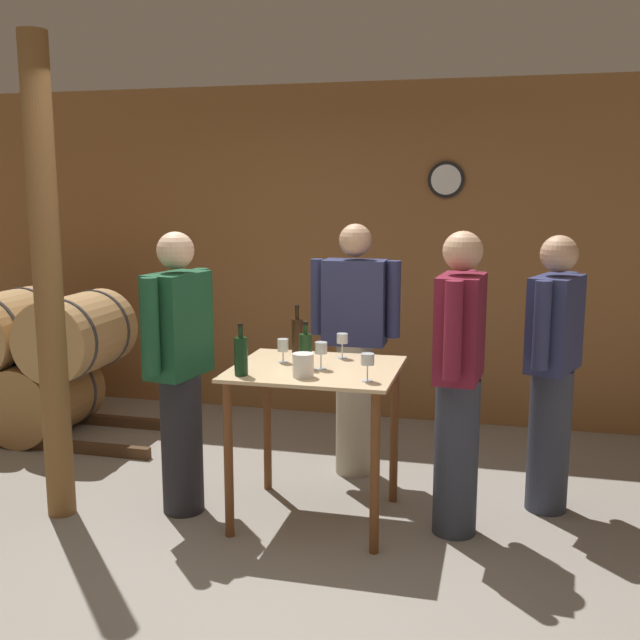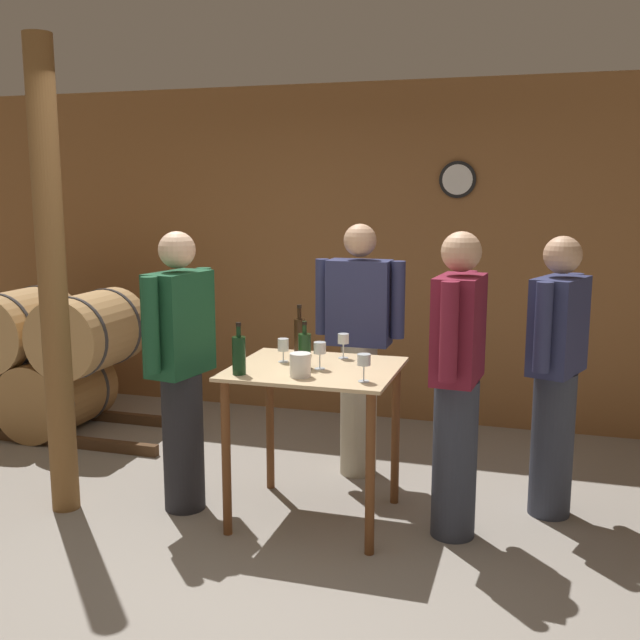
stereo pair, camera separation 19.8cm
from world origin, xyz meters
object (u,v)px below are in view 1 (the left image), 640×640
object	(u,v)px
wooden_post	(48,285)
person_visitor_near_door	(459,378)
wine_bottle_center	(306,350)
wine_bottle_left	(297,334)
wine_glass_far_side	(368,360)
person_visitor_with_scarf	(355,344)
ice_bucket	(303,365)
wine_glass_near_left	(283,346)
person_visitor_bearded	(553,369)
wine_glass_near_right	(342,340)
person_host	(179,368)
wine_bottle_far_left	(241,355)
wine_glass_near_center	(321,349)

from	to	relation	value
wooden_post	person_visitor_near_door	world-z (taller)	wooden_post
wooden_post	wine_bottle_center	xyz separation A→B (m)	(1.41, 0.26, -0.35)
wine_bottle_center	person_visitor_near_door	size ratio (longest dim) A/B	0.16
wine_bottle_left	wine_glass_far_side	size ratio (longest dim) A/B	2.01
wine_glass_far_side	person_visitor_with_scarf	world-z (taller)	person_visitor_with_scarf
wine_bottle_left	ice_bucket	xyz separation A→B (m)	(0.19, -0.57, -0.05)
wine_glass_near_left	person_visitor_bearded	distance (m)	1.56
wine_glass_near_right	person_host	xyz separation A→B (m)	(-0.88, -0.35, -0.14)
person_host	ice_bucket	bearing A→B (deg)	-10.09
wooden_post	person_visitor_near_door	bearing A→B (deg)	7.78
wine_bottle_center	person_host	bearing A→B (deg)	-175.43
wine_bottle_far_left	person_visitor_bearded	world-z (taller)	person_visitor_bearded
wine_bottle_far_left	wine_glass_near_right	world-z (taller)	wine_bottle_far_left
person_visitor_bearded	wine_glass_far_side	bearing A→B (deg)	-144.69
wine_glass_near_center	person_host	size ratio (longest dim) A/B	0.09
wine_bottle_left	person_host	bearing A→B (deg)	-143.18
person_visitor_with_scarf	ice_bucket	bearing A→B (deg)	-94.78
wine_bottle_left	wine_bottle_center	bearing A→B (deg)	-67.78
wine_glass_near_center	wine_glass_far_side	size ratio (longest dim) A/B	1.04
wine_glass_near_right	wine_glass_near_center	bearing A→B (deg)	-100.69
wine_bottle_far_left	wine_bottle_left	size ratio (longest dim) A/B	0.97
person_visitor_bearded	wine_glass_near_left	bearing A→B (deg)	-165.84
wine_bottle_center	person_visitor_with_scarf	xyz separation A→B (m)	(0.12, 0.78, -0.12)
wine_glass_near_left	ice_bucket	size ratio (longest dim) A/B	1.08
wine_bottle_center	person_visitor_near_door	world-z (taller)	person_visitor_near_door
person_visitor_with_scarf	person_visitor_near_door	world-z (taller)	person_visitor_near_door
wine_glass_near_left	wine_bottle_left	bearing A→B (deg)	88.53
wine_bottle_center	person_visitor_near_door	distance (m)	0.85
person_visitor_near_door	wine_glass_far_side	bearing A→B (deg)	-151.71
wine_bottle_left	person_visitor_near_door	world-z (taller)	person_visitor_near_door
wine_bottle_far_left	person_visitor_near_door	world-z (taller)	person_visitor_near_door
wine_bottle_left	wine_glass_near_right	bearing A→B (deg)	-15.72
wine_bottle_center	wine_glass_near_left	bearing A→B (deg)	148.22
ice_bucket	person_visitor_bearded	size ratio (longest dim) A/B	0.08
wine_glass_near_center	wine_glass_far_side	xyz separation A→B (m)	(0.30, -0.20, -0.00)
wine_glass_near_center	person_visitor_bearded	world-z (taller)	person_visitor_bearded
wine_glass_far_side	wine_glass_near_center	bearing A→B (deg)	146.27
wine_bottle_center	person_visitor_bearded	bearing A→B (deg)	19.61
wine_bottle_far_left	wine_bottle_left	bearing A→B (deg)	77.47
wine_bottle_left	person_visitor_near_door	size ratio (longest dim) A/B	0.18
wine_glass_near_left	wine_glass_near_right	xyz separation A→B (m)	(0.30, 0.19, 0.01)
wine_glass_near_right	wine_bottle_left	bearing A→B (deg)	164.28
person_visitor_with_scarf	wine_glass_near_left	bearing A→B (deg)	-112.43
wine_bottle_far_left	person_visitor_with_scarf	bearing A→B (deg)	68.09
wine_glass_near_center	wooden_post	bearing A→B (deg)	-170.11
wine_bottle_far_left	person_host	distance (m)	0.50
wine_glass_near_center	ice_bucket	size ratio (longest dim) A/B	1.20
wine_bottle_left	ice_bucket	bearing A→B (deg)	-71.36
wine_bottle_far_left	wine_glass_far_side	size ratio (longest dim) A/B	1.94
wine_glass_near_left	wine_glass_near_right	bearing A→B (deg)	32.20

